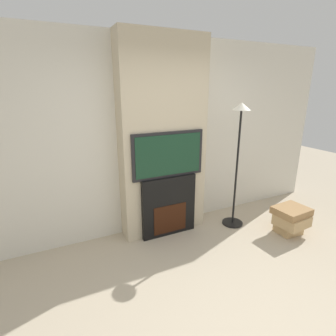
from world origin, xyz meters
TOP-DOWN VIEW (x-y plane):
  - ground_plane at (0.00, 0.00)m, footprint 14.00×14.00m
  - wall_back at (0.00, 2.03)m, footprint 6.00×0.06m
  - chimney_breast at (0.00, 1.85)m, footprint 1.21×0.30m
  - fireplace at (0.00, 1.70)m, footprint 0.80×0.15m
  - television at (0.00, 1.70)m, footprint 1.02×0.07m
  - floor_lamp at (1.02, 1.51)m, footprint 0.31×0.31m
  - box_stack at (1.59, 0.93)m, footprint 0.49×0.44m

SIDE VIEW (x-z plane):
  - ground_plane at x=0.00m, z-range 0.00..0.00m
  - box_stack at x=1.59m, z-range 0.03..0.42m
  - fireplace at x=0.00m, z-range 0.00..0.86m
  - television at x=0.00m, z-range 0.87..1.49m
  - floor_lamp at x=1.02m, z-range 0.32..2.16m
  - wall_back at x=0.00m, z-range 0.00..2.70m
  - chimney_breast at x=0.00m, z-range 0.00..2.70m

